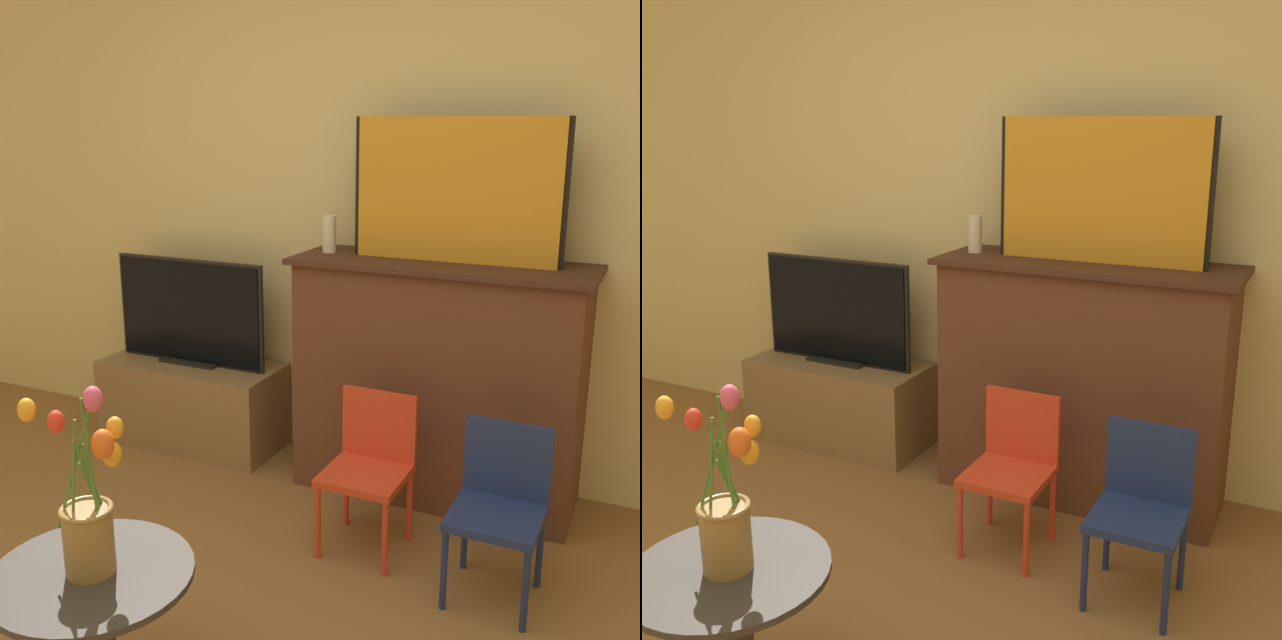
% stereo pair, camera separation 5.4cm
% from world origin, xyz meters
% --- Properties ---
extents(wall_back, '(8.00, 0.06, 2.70)m').
position_xyz_m(wall_back, '(0.00, 2.13, 1.35)').
color(wall_back, beige).
rests_on(wall_back, ground).
extents(fireplace_mantel, '(1.29, 0.48, 1.07)m').
position_xyz_m(fireplace_mantel, '(0.31, 1.88, 0.55)').
color(fireplace_mantel, brown).
rests_on(fireplace_mantel, ground).
extents(painting, '(0.90, 0.03, 0.60)m').
position_xyz_m(painting, '(0.35, 1.89, 1.37)').
color(painting, black).
rests_on(painting, fireplace_mantel).
extents(mantel_candle, '(0.06, 0.06, 0.17)m').
position_xyz_m(mantel_candle, '(-0.23, 1.88, 1.16)').
color(mantel_candle, silver).
rests_on(mantel_candle, fireplace_mantel).
extents(tv_stand, '(0.94, 0.42, 0.44)m').
position_xyz_m(tv_stand, '(-1.01, 1.87, 0.22)').
color(tv_stand, olive).
rests_on(tv_stand, ground).
extents(tv_monitor, '(0.85, 0.12, 0.54)m').
position_xyz_m(tv_monitor, '(-1.01, 1.88, 0.70)').
color(tv_monitor, black).
rests_on(tv_monitor, tv_stand).
extents(chair_red, '(0.31, 0.31, 0.62)m').
position_xyz_m(chair_red, '(0.20, 1.35, 0.36)').
color(chair_red, red).
rests_on(chair_red, ground).
extents(chair_blue, '(0.31, 0.31, 0.62)m').
position_xyz_m(chair_blue, '(0.74, 1.25, 0.36)').
color(chair_blue, navy).
rests_on(chair_blue, ground).
extents(side_table, '(0.55, 0.55, 0.47)m').
position_xyz_m(side_table, '(-0.13, 0.16, 0.31)').
color(side_table, '#332D28').
rests_on(side_table, ground).
extents(vase_tulips, '(0.23, 0.19, 0.53)m').
position_xyz_m(vase_tulips, '(-0.13, 0.17, 0.64)').
color(vase_tulips, olive).
rests_on(vase_tulips, side_table).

